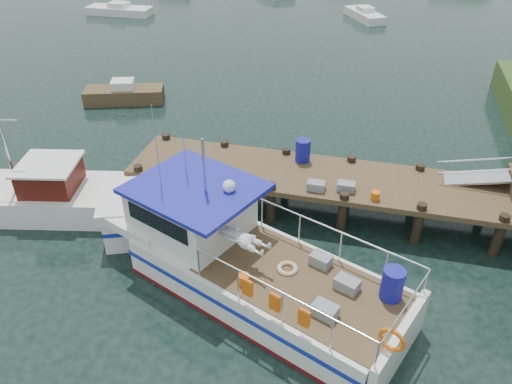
% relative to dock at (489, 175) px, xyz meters
% --- Properties ---
extents(ground_plane, '(160.00, 160.00, 0.00)m').
position_rel_dock_xyz_m(ground_plane, '(-6.51, -0.01, -2.24)').
color(ground_plane, black).
extents(dock, '(16.60, 3.00, 4.78)m').
position_rel_dock_xyz_m(dock, '(0.00, 0.00, 0.00)').
color(dock, '#4E3B25').
rests_on(dock, ground).
extents(lobster_boat, '(11.01, 6.69, 5.46)m').
position_rel_dock_xyz_m(lobster_boat, '(-7.60, -4.51, -1.25)').
color(lobster_boat, silver).
rests_on(lobster_boat, ground).
extents(work_boat, '(8.05, 3.81, 4.21)m').
position_rel_dock_xyz_m(work_boat, '(-15.66, -2.78, -1.57)').
color(work_boat, silver).
rests_on(work_boat, ground).
extents(moored_rowboat, '(4.40, 2.67, 1.21)m').
position_rel_dock_xyz_m(moored_rowboat, '(-17.12, 7.39, -1.79)').
color(moored_rowboat, '#4E3B25').
rests_on(moored_rowboat, ground).
extents(moored_a, '(5.61, 1.97, 1.03)m').
position_rel_dock_xyz_m(moored_a, '(-26.33, 24.76, -1.86)').
color(moored_a, silver).
rests_on(moored_a, ground).
extents(moored_b, '(3.79, 4.80, 1.03)m').
position_rel_dock_xyz_m(moored_b, '(-5.76, 28.37, -1.86)').
color(moored_b, silver).
rests_on(moored_b, ground).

